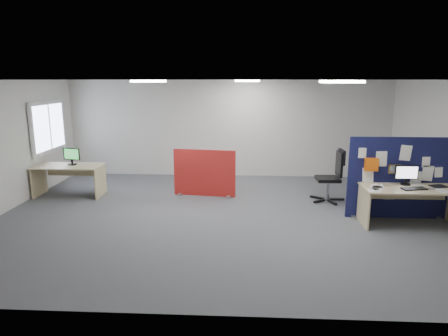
{
  "coord_description": "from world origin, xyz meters",
  "views": [
    {
      "loc": [
        0.46,
        -7.67,
        2.71
      ],
      "look_at": [
        0.05,
        -0.02,
        1.0
      ],
      "focal_mm": 32.0,
      "sensor_mm": 36.0,
      "label": 1
    }
  ],
  "objects_px": {
    "monitor_second": "(72,156)",
    "monitor_main": "(406,174)",
    "main_desk": "(410,196)",
    "navy_divider": "(398,178)",
    "second_desk": "(70,173)",
    "office_chair": "(333,173)",
    "red_divider": "(204,173)"
  },
  "relations": [
    {
      "from": "monitor_main",
      "to": "monitor_second",
      "type": "bearing_deg",
      "value": 168.66
    },
    {
      "from": "monitor_main",
      "to": "red_divider",
      "type": "bearing_deg",
      "value": 159.48
    },
    {
      "from": "navy_divider",
      "to": "monitor_second",
      "type": "xyz_separation_m",
      "value": [
        -7.09,
        1.27,
        0.13
      ]
    },
    {
      "from": "navy_divider",
      "to": "office_chair",
      "type": "distance_m",
      "value": 1.47
    },
    {
      "from": "red_divider",
      "to": "office_chair",
      "type": "height_order",
      "value": "office_chair"
    },
    {
      "from": "navy_divider",
      "to": "monitor_second",
      "type": "bearing_deg",
      "value": 169.84
    },
    {
      "from": "office_chair",
      "to": "navy_divider",
      "type": "bearing_deg",
      "value": -47.98
    },
    {
      "from": "navy_divider",
      "to": "main_desk",
      "type": "bearing_deg",
      "value": -72.65
    },
    {
      "from": "main_desk",
      "to": "monitor_main",
      "type": "bearing_deg",
      "value": 100.72
    },
    {
      "from": "monitor_second",
      "to": "office_chair",
      "type": "distance_m",
      "value": 6.08
    },
    {
      "from": "navy_divider",
      "to": "office_chair",
      "type": "height_order",
      "value": "navy_divider"
    },
    {
      "from": "second_desk",
      "to": "office_chair",
      "type": "distance_m",
      "value": 6.13
    },
    {
      "from": "main_desk",
      "to": "office_chair",
      "type": "bearing_deg",
      "value": 128.43
    },
    {
      "from": "red_divider",
      "to": "monitor_second",
      "type": "height_order",
      "value": "monitor_second"
    },
    {
      "from": "main_desk",
      "to": "second_desk",
      "type": "height_order",
      "value": "same"
    },
    {
      "from": "second_desk",
      "to": "monitor_second",
      "type": "relative_size",
      "value": 3.58
    },
    {
      "from": "navy_divider",
      "to": "main_desk",
      "type": "height_order",
      "value": "navy_divider"
    },
    {
      "from": "navy_divider",
      "to": "monitor_second",
      "type": "relative_size",
      "value": 4.55
    },
    {
      "from": "second_desk",
      "to": "monitor_second",
      "type": "height_order",
      "value": "monitor_second"
    },
    {
      "from": "main_desk",
      "to": "office_chair",
      "type": "height_order",
      "value": "office_chair"
    },
    {
      "from": "red_divider",
      "to": "second_desk",
      "type": "bearing_deg",
      "value": -170.84
    },
    {
      "from": "second_desk",
      "to": "office_chair",
      "type": "bearing_deg",
      "value": -1.56
    },
    {
      "from": "second_desk",
      "to": "monitor_second",
      "type": "xyz_separation_m",
      "value": [
        0.06,
        0.05,
        0.4
      ]
    },
    {
      "from": "main_desk",
      "to": "red_divider",
      "type": "distance_m",
      "value": 4.41
    },
    {
      "from": "main_desk",
      "to": "monitor_second",
      "type": "distance_m",
      "value": 7.4
    },
    {
      "from": "navy_divider",
      "to": "main_desk",
      "type": "relative_size",
      "value": 1.1
    },
    {
      "from": "monitor_second",
      "to": "office_chair",
      "type": "relative_size",
      "value": 0.37
    },
    {
      "from": "monitor_second",
      "to": "monitor_main",
      "type": "bearing_deg",
      "value": 4.23
    },
    {
      "from": "monitor_main",
      "to": "monitor_second",
      "type": "height_order",
      "value": "monitor_second"
    },
    {
      "from": "navy_divider",
      "to": "red_divider",
      "type": "height_order",
      "value": "navy_divider"
    },
    {
      "from": "main_desk",
      "to": "monitor_main",
      "type": "xyz_separation_m",
      "value": [
        -0.04,
        0.18,
        0.38
      ]
    },
    {
      "from": "main_desk",
      "to": "office_chair",
      "type": "relative_size",
      "value": 1.53
    }
  ]
}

